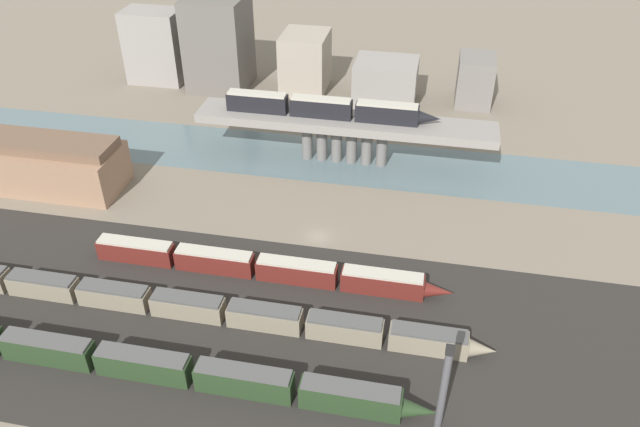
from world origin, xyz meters
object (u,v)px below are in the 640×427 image
warehouse_building (46,164)px  train_yard_far (264,267)px  signal_tower (443,390)px  train_yard_mid (160,302)px  train_yard_near (105,358)px  train_on_bridge (328,108)px

warehouse_building → train_yard_far: bearing=-20.8°
warehouse_building → signal_tower: size_ratio=2.03×
train_yard_mid → signal_tower: bearing=-17.4°
train_yard_near → train_yard_far: size_ratio=1.49×
train_yard_near → warehouse_building: (-32.57, 40.84, 2.88)m
train_yard_near → train_yard_mid: 12.20m
train_yard_far → warehouse_building: warehouse_building is taller
train_on_bridge → train_yard_mid: size_ratio=0.45×
train_yard_near → warehouse_building: 52.31m
train_on_bridge → train_yard_near: (-18.58, -61.33, -9.75)m
warehouse_building → train_yard_mid: bearing=-39.4°
train_yard_mid → signal_tower: signal_tower is taller
train_yard_mid → warehouse_building: 45.63m
train_on_bridge → signal_tower: 67.43m
train_yard_mid → train_yard_far: size_ratio=1.67×
train_on_bridge → train_yard_far: train_on_bridge is taller
train_yard_mid → signal_tower: 43.61m
train_yard_far → signal_tower: signal_tower is taller
train_on_bridge → train_yard_near: size_ratio=0.50×
train_on_bridge → train_yard_near: train_on_bridge is taller
train_yard_near → train_yard_mid: train_yard_near is taller
train_yard_near → train_yard_mid: size_ratio=0.89×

